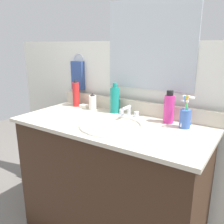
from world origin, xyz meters
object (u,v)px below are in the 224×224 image
Objects in this scene: bottle_spray_red at (76,94)px; soap_bar at (84,106)px; bottle_soap_pink at (169,108)px; hand_towel at (78,76)px; bottle_mouthwash_teal at (115,100)px; bottle_lotion_white at (93,102)px; faucet at (128,114)px; cup_blue_plastic at (185,117)px.

bottle_spray_red is 3.31× the size of soap_bar.
hand_towel is at bearing 173.58° from bottle_soap_pink.
bottle_lotion_white is (-0.17, -0.03, -0.04)m from bottle_mouthwash_teal.
faucet is at bearing -5.76° from bottle_lotion_white.
faucet is (0.53, -0.14, -0.19)m from hand_towel.
bottle_lotion_white is at bearing 177.95° from cup_blue_plastic.
bottle_mouthwash_teal reaches higher than cup_blue_plastic.
cup_blue_plastic is 0.76m from soap_bar.
bottle_lotion_white is 0.64× the size of cup_blue_plastic.
bottle_spray_red is 1.03× the size of bottle_mouthwash_teal.
bottle_mouthwash_teal is at bearing 178.60° from bottle_soap_pink.
soap_bar is at bearing -178.90° from bottle_soap_pink.
hand_towel is 0.58m from faucet.
bottle_lotion_white is (0.17, -0.01, -0.04)m from bottle_spray_red.
hand_towel is 1.17× the size of cup_blue_plastic.
hand_towel is 0.42m from bottle_mouthwash_teal.
cup_blue_plastic is at bearing -8.14° from hand_towel.
bottle_mouthwash_teal is (0.34, 0.01, -0.01)m from bottle_spray_red.
soap_bar is at bearing 177.91° from cup_blue_plastic.
cup_blue_plastic is (0.89, -0.13, -0.16)m from hand_towel.
bottle_spray_red is 0.12m from soap_bar.
bottle_mouthwash_teal is at bearing 8.31° from bottle_lotion_white.
faucet is 2.50× the size of soap_bar.
bottle_spray_red reaches higher than bottle_soap_pink.
bottle_mouthwash_teal reaches higher than soap_bar.
hand_towel reaches higher than bottle_mouthwash_teal.
bottle_lotion_white reaches higher than soap_bar.
bottle_mouthwash_teal is at bearing 4.90° from soap_bar.
cup_blue_plastic reaches higher than faucet.
hand_towel reaches higher than bottle_lotion_white.
bottle_mouthwash_teal is 0.27m from soap_bar.
bottle_lotion_white is at bearing -178.40° from bottle_soap_pink.
bottle_spray_red is at bearing 175.61° from bottle_lotion_white.
bottle_lotion_white is at bearing -171.69° from bottle_mouthwash_teal.
bottle_soap_pink reaches higher than faucet.
faucet is 0.78× the size of bottle_mouthwash_teal.
bottle_mouthwash_teal is at bearing 174.37° from cup_blue_plastic.
hand_towel reaches higher than bottle_soap_pink.
bottle_mouthwash_teal is 1.71× the size of bottle_lotion_white.
cup_blue_plastic is at bearing -2.09° from soap_bar.
bottle_mouthwash_teal is 0.50m from cup_blue_plastic.
bottle_spray_red is at bearing -177.91° from bottle_mouthwash_teal.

